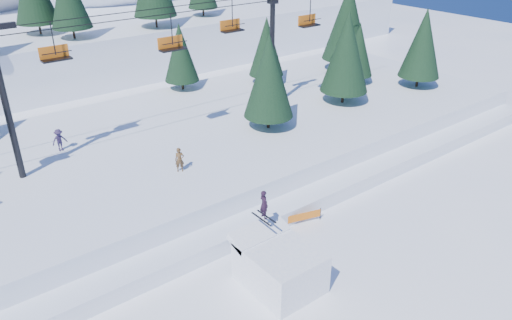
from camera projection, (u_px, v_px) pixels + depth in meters
ground at (294, 292)px, 27.52m from camera, size 160.00×160.00×0.00m
mid_shelf at (145, 157)px, 39.68m from camera, size 70.00×22.00×2.50m
berm at (214, 220)px, 32.93m from camera, size 70.00×6.00×1.10m
jump_kicker at (279, 265)px, 27.64m from camera, size 3.52×4.80×5.32m
chairlift at (147, 55)px, 36.68m from camera, size 46.00×3.21×10.28m
conifer_stand at (186, 75)px, 40.22m from camera, size 62.04×17.87×9.82m
distant_skiers at (126, 138)px, 37.91m from camera, size 29.12×9.13×1.76m
banner_near at (302, 217)px, 33.29m from camera, size 2.76×0.80×0.90m
banner_far at (335, 190)px, 36.54m from camera, size 2.81×0.60×0.90m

